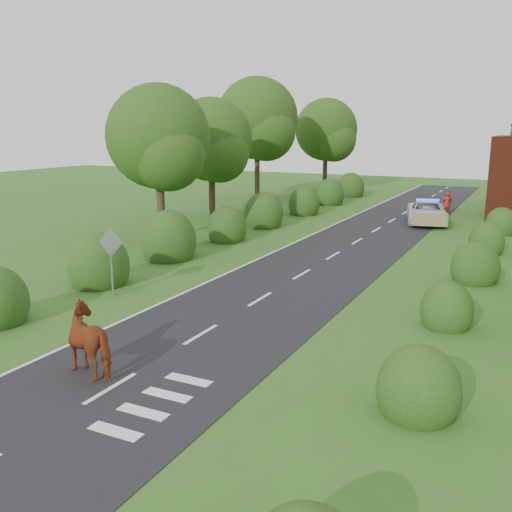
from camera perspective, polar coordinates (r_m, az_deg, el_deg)
The scene contains 14 objects.
ground at distance 17.15m, azimuth -5.54°, elevation -7.88°, with size 120.00×120.00×0.00m, color #356120.
road at distance 30.44m, azimuth 9.54°, elevation 1.12°, with size 6.00×70.00×0.02m, color black.
road_markings at distance 29.02m, azimuth 5.31°, elevation 0.71°, with size 4.96×70.00×0.01m.
hedgerow_left at distance 29.91m, azimuth -4.34°, elevation 2.50°, with size 2.75×50.41×3.00m.
hedgerow_right at distance 25.46m, azimuth 21.33°, elevation -0.59°, with size 2.10×45.78×2.10m.
tree_left_a at distance 31.37m, azimuth -9.51°, elevation 11.27°, with size 5.74×5.60×8.38m.
tree_left_b at distance 38.90m, azimuth -4.30°, elevation 11.20°, with size 5.74×5.60×8.07m.
tree_left_c at distance 48.35m, azimuth 0.35°, elevation 13.27°, with size 6.97×6.80×10.22m.
tree_left_d at distance 56.65m, azimuth 7.22°, elevation 12.18°, with size 6.15×6.00×8.89m.
road_sign at distance 21.13m, azimuth -14.32°, elevation 0.38°, with size 1.06×0.08×2.53m.
cow at distance 14.93m, azimuth -15.83°, elevation -8.52°, with size 1.09×2.06×1.46m, color brown.
police_van at distance 38.35m, azimuth 16.72°, elevation 4.19°, with size 3.49×5.58×1.58m.
pedestrian_red at distance 42.44m, azimuth 18.52°, elevation 5.00°, with size 0.61×0.40×1.67m, color #A7251B.
pedestrian_purple at distance 43.10m, azimuth 18.52°, elevation 5.13°, with size 0.82×0.64×1.69m, color #58236F.
Camera 1 is at (8.60, -13.58, 6.00)m, focal length 40.00 mm.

